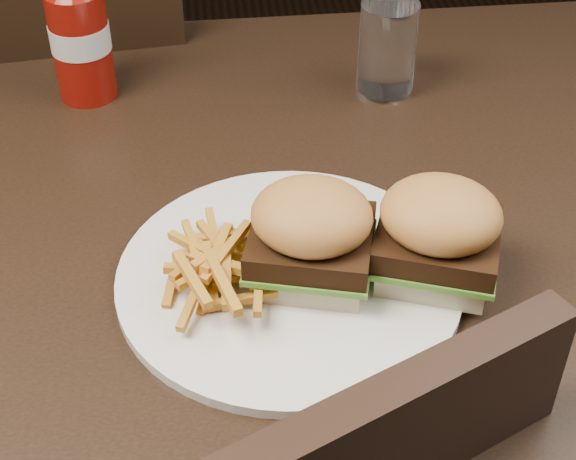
{
  "coord_description": "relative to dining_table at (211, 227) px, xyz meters",
  "views": [
    {
      "loc": [
        0.0,
        -0.66,
        1.27
      ],
      "look_at": [
        0.06,
        -0.1,
        0.8
      ],
      "focal_mm": 55.0,
      "sensor_mm": 36.0,
      "label": 1
    }
  ],
  "objects": [
    {
      "name": "dining_table",
      "position": [
        0.0,
        0.0,
        0.0
      ],
      "size": [
        1.2,
        0.8,
        0.04
      ],
      "primitive_type": "cube",
      "color": "black",
      "rests_on": "ground"
    },
    {
      "name": "chair_far",
      "position": [
        -0.21,
        0.5,
        -0.3
      ],
      "size": [
        0.41,
        0.41,
        0.04
      ],
      "primitive_type": "cube",
      "rotation": [
        0.0,
        0.0,
        3.25
      ],
      "color": "black",
      "rests_on": "ground"
    },
    {
      "name": "plate",
      "position": [
        0.06,
        -0.11,
        0.03
      ],
      "size": [
        0.3,
        0.3,
        0.01
      ],
      "primitive_type": "cylinder",
      "color": "white",
      "rests_on": "dining_table"
    },
    {
      "name": "sandwich_half_a",
      "position": [
        0.08,
        -0.11,
        0.04
      ],
      "size": [
        0.11,
        0.11,
        0.02
      ],
      "primitive_type": "cube",
      "rotation": [
        0.0,
        0.0,
        -0.26
      ],
      "color": "beige",
      "rests_on": "plate"
    },
    {
      "name": "sandwich_half_b",
      "position": [
        0.19,
        -0.12,
        0.04
      ],
      "size": [
        0.11,
        0.11,
        0.02
      ],
      "primitive_type": "cube",
      "rotation": [
        0.0,
        0.0,
        -0.35
      ],
      "color": "beige",
      "rests_on": "plate"
    },
    {
      "name": "fries_pile",
      "position": [
        0.0,
        -0.11,
        0.05
      ],
      "size": [
        0.11,
        0.11,
        0.04
      ],
      "primitive_type": null,
      "rotation": [
        0.0,
        0.0,
        0.07
      ],
      "color": "#BF872B",
      "rests_on": "plate"
    },
    {
      "name": "ketchup_bottle",
      "position": [
        -0.13,
        0.23,
        0.08
      ],
      "size": [
        0.08,
        0.08,
        0.13
      ],
      "primitive_type": "cylinder",
      "rotation": [
        0.0,
        0.0,
        0.27
      ],
      "color": "maroon",
      "rests_on": "dining_table"
    },
    {
      "name": "tumbler",
      "position": [
        0.21,
        0.2,
        0.08
      ],
      "size": [
        0.08,
        0.08,
        0.1
      ],
      "primitive_type": "cylinder",
      "rotation": [
        0.0,
        0.0,
        -0.34
      ],
      "color": "white",
      "rests_on": "dining_table"
    }
  ]
}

